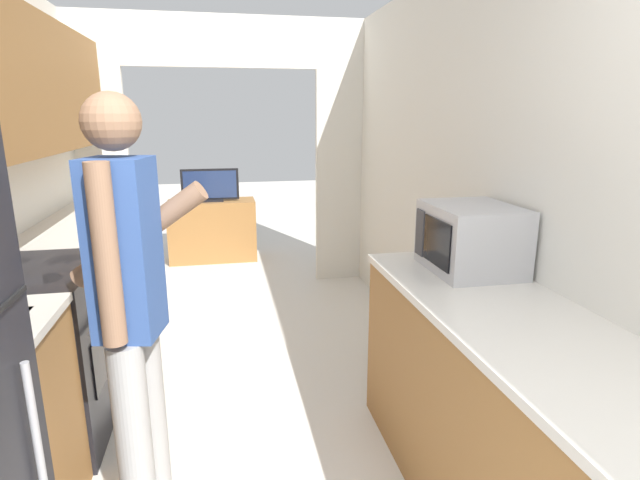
{
  "coord_description": "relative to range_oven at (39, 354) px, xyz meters",
  "views": [
    {
      "loc": [
        -0.06,
        -0.44,
        1.65
      ],
      "look_at": [
        0.48,
        2.23,
        0.96
      ],
      "focal_mm": 28.0,
      "sensor_mm": 36.0,
      "label": 1
    }
  ],
  "objects": [
    {
      "name": "wall_right",
      "position": [
        2.35,
        -0.54,
        0.79
      ],
      "size": [
        0.06,
        6.74,
        2.5
      ],
      "color": "silver",
      "rests_on": "ground_plane"
    },
    {
      "name": "microwave",
      "position": [
        2.1,
        -0.42,
        0.61
      ],
      "size": [
        0.39,
        0.46,
        0.32
      ],
      "color": "#B7B7BC",
      "rests_on": "counter_right"
    },
    {
      "name": "wall_far_with_doorway",
      "position": [
        1.01,
        2.26,
        0.98
      ],
      "size": [
        3.03,
        0.06,
        2.5
      ],
      "color": "silver",
      "rests_on": "ground_plane"
    },
    {
      "name": "tv_cabinet",
      "position": [
        0.83,
        3.17,
        -0.12
      ],
      "size": [
        0.97,
        0.42,
        0.69
      ],
      "color": "#9E6B38",
      "rests_on": "ground_plane"
    },
    {
      "name": "range_oven",
      "position": [
        0.0,
        0.0,
        0.0
      ],
      "size": [
        0.66,
        0.76,
        1.05
      ],
      "color": "black",
      "rests_on": "ground_plane"
    },
    {
      "name": "counter_right",
      "position": [
        2.02,
        -1.06,
        -0.01
      ],
      "size": [
        0.62,
        2.0,
        0.91
      ],
      "color": "#9E6B38",
      "rests_on": "ground_plane"
    },
    {
      "name": "counter_left",
      "position": [
        -0.01,
        0.6,
        -0.0
      ],
      "size": [
        0.62,
        3.15,
        0.91
      ],
      "color": "#9E6B38",
      "rests_on": "ground_plane"
    },
    {
      "name": "television",
      "position": [
        0.83,
        3.13,
        0.41
      ],
      "size": [
        0.63,
        0.16,
        0.36
      ],
      "color": "black",
      "rests_on": "tv_cabinet"
    },
    {
      "name": "person",
      "position": [
        0.6,
        -0.74,
        0.47
      ],
      "size": [
        0.55,
        0.43,
        1.72
      ],
      "rotation": [
        0.0,
        0.0,
        1.37
      ],
      "color": "#9E9E9E",
      "rests_on": "ground_plane"
    }
  ]
}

